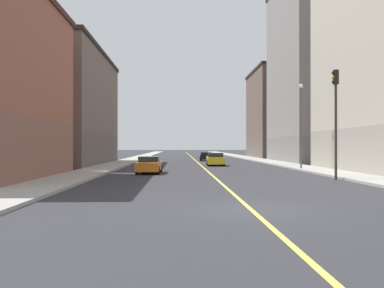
# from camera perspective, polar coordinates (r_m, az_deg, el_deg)

# --- Properties ---
(ground_plane) EXTENTS (400.00, 400.00, 0.00)m
(ground_plane) POSITION_cam_1_polar(r_m,az_deg,el_deg) (14.13, 8.03, -8.86)
(ground_plane) COLOR #2C2C31
(ground_plane) RESTS_ON ground
(sidewalk_left) EXTENTS (3.02, 168.00, 0.15)m
(sidewalk_left) POSITION_cam_1_polar(r_m,az_deg,el_deg) (63.88, 8.74, -2.08)
(sidewalk_left) COLOR #9E9B93
(sidewalk_left) RESTS_ON ground
(sidewalk_right) EXTENTS (3.02, 168.00, 0.15)m
(sidewalk_right) POSITION_cam_1_polar(r_m,az_deg,el_deg) (63.18, -8.10, -2.10)
(sidewalk_right) COLOR #9E9B93
(sidewalk_right) RESTS_ON ground
(lane_center_stripe) EXTENTS (0.16, 154.00, 0.01)m
(lane_center_stripe) POSITION_cam_1_polar(r_m,az_deg,el_deg) (62.85, 0.37, -2.17)
(lane_center_stripe) COLOR #E5D14C
(lane_center_stripe) RESTS_ON ground
(building_left_mid) EXTENTS (9.05, 17.24, 24.08)m
(building_left_mid) POSITION_cam_1_polar(r_m,az_deg,el_deg) (57.37, 16.29, 9.73)
(building_left_mid) COLOR slate
(building_left_mid) RESTS_ON ground
(building_left_far) EXTENTS (9.05, 16.40, 15.51)m
(building_left_far) POSITION_cam_1_polar(r_m,az_deg,el_deg) (75.60, 11.66, 4.04)
(building_left_far) COLOR brown
(building_left_far) RESTS_ON ground
(building_right_midblock) EXTENTS (9.05, 21.50, 12.62)m
(building_right_midblock) POSITION_cam_1_polar(r_m,az_deg,el_deg) (48.86, -17.05, 4.69)
(building_right_midblock) COLOR brown
(building_right_midblock) RESTS_ON ground
(traffic_light_left_near) EXTENTS (0.40, 0.32, 6.85)m
(traffic_light_left_near) POSITION_cam_1_polar(r_m,az_deg,el_deg) (27.51, 19.04, 4.45)
(traffic_light_left_near) COLOR #2D2D2D
(traffic_light_left_near) RESTS_ON ground
(street_lamp_left_near) EXTENTS (0.36, 0.36, 7.43)m
(street_lamp_left_near) POSITION_cam_1_polar(r_m,az_deg,el_deg) (38.04, 14.68, 3.55)
(street_lamp_left_near) COLOR #4C4C51
(street_lamp_left_near) RESTS_ON ground
(car_yellow) EXTENTS (1.94, 4.66, 1.36)m
(car_yellow) POSITION_cam_1_polar(r_m,az_deg,el_deg) (44.74, 3.20, -2.10)
(car_yellow) COLOR gold
(car_yellow) RESTS_ON ground
(car_orange) EXTENTS (1.86, 4.31, 1.30)m
(car_orange) POSITION_cam_1_polar(r_m,az_deg,el_deg) (32.30, -5.87, -2.86)
(car_orange) COLOR orange
(car_orange) RESTS_ON ground
(car_black) EXTENTS (1.97, 4.16, 1.21)m
(car_black) POSITION_cam_1_polar(r_m,az_deg,el_deg) (58.87, 1.97, -1.73)
(car_black) COLOR black
(car_black) RESTS_ON ground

